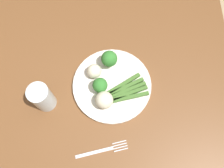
% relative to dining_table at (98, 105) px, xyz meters
% --- Properties ---
extents(ground_plane, '(6.00, 6.00, 0.02)m').
position_rel_dining_table_xyz_m(ground_plane, '(0.00, 0.00, -0.67)').
color(ground_plane, tan).
extents(dining_table, '(1.41, 0.97, 0.76)m').
position_rel_dining_table_xyz_m(dining_table, '(0.00, 0.00, 0.00)').
color(dining_table, brown).
rests_on(dining_table, ground_plane).
extents(plate, '(0.27, 0.27, 0.01)m').
position_rel_dining_table_xyz_m(plate, '(-0.04, 0.05, 0.11)').
color(plate, silver).
rests_on(plate, dining_table).
extents(asparagus_bundle, '(0.10, 0.14, 0.01)m').
position_rel_dining_table_xyz_m(asparagus_bundle, '(-0.02, 0.10, 0.12)').
color(asparagus_bundle, '#3D6626').
rests_on(asparagus_bundle, plate).
extents(broccoli_left, '(0.05, 0.05, 0.06)m').
position_rel_dining_table_xyz_m(broccoli_left, '(-0.03, 0.01, 0.15)').
color(broccoli_left, '#609E3D').
rests_on(broccoli_left, plate).
extents(broccoli_outer_edge, '(0.05, 0.05, 0.07)m').
position_rel_dining_table_xyz_m(broccoli_outer_edge, '(-0.12, 0.04, 0.15)').
color(broccoli_outer_edge, '#609E3D').
rests_on(broccoli_outer_edge, plate).
extents(cauliflower_front, '(0.05, 0.05, 0.05)m').
position_rel_dining_table_xyz_m(cauliflower_front, '(-0.08, -0.01, 0.14)').
color(cauliflower_front, beige).
rests_on(cauliflower_front, plate).
extents(cauliflower_back_right, '(0.06, 0.06, 0.06)m').
position_rel_dining_table_xyz_m(cauliflower_back_right, '(0.02, 0.03, 0.14)').
color(cauliflower_back_right, beige).
rests_on(cauliflower_back_right, plate).
extents(fork, '(0.06, 0.16, 0.00)m').
position_rel_dining_table_xyz_m(fork, '(0.17, 0.02, 0.10)').
color(fork, silver).
rests_on(fork, dining_table).
extents(water_glass, '(0.07, 0.07, 0.11)m').
position_rel_dining_table_xyz_m(water_glass, '(0.01, -0.17, 0.15)').
color(water_glass, silver).
rests_on(water_glass, dining_table).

